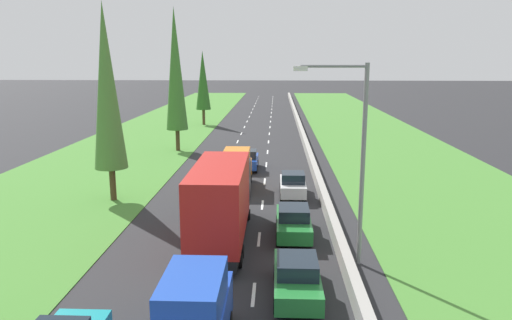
{
  "coord_description": "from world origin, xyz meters",
  "views": [
    {
      "loc": [
        2.58,
        -2.64,
        9.15
      ],
      "look_at": [
        0.88,
        37.95,
        0.64
      ],
      "focal_mm": 33.95,
      "sensor_mm": 36.0,
      "label": 1
    }
  ],
  "objects_px": {
    "green_sedan_right_lane": "(297,277)",
    "poplar_tree_third": "(175,69)",
    "green_sedan_right_lane_third": "(293,221)",
    "street_light_mast": "(355,151)",
    "poplar_tree_second": "(107,87)",
    "orange_van_centre_lane": "(237,169)",
    "red_box_truck_centre_lane": "(222,201)",
    "blue_hatchback_centre_lane": "(247,160)",
    "white_hatchback_right_lane": "(293,185)",
    "blue_van_centre_lane": "(195,316)",
    "poplar_tree_fourth": "(203,81)"
  },
  "relations": [
    {
      "from": "poplar_tree_third",
      "to": "white_hatchback_right_lane",
      "type": "bearing_deg",
      "value": -55.76
    },
    {
      "from": "orange_van_centre_lane",
      "to": "poplar_tree_second",
      "type": "xyz_separation_m",
      "value": [
        -7.89,
        -3.43,
        5.99
      ]
    },
    {
      "from": "orange_van_centre_lane",
      "to": "poplar_tree_fourth",
      "type": "height_order",
      "value": "poplar_tree_fourth"
    },
    {
      "from": "poplar_tree_second",
      "to": "street_light_mast",
      "type": "height_order",
      "value": "poplar_tree_second"
    },
    {
      "from": "poplar_tree_fourth",
      "to": "orange_van_centre_lane",
      "type": "bearing_deg",
      "value": -77.64
    },
    {
      "from": "orange_van_centre_lane",
      "to": "green_sedan_right_lane_third",
      "type": "relative_size",
      "value": 1.09
    },
    {
      "from": "green_sedan_right_lane",
      "to": "blue_hatchback_centre_lane",
      "type": "distance_m",
      "value": 22.32
    },
    {
      "from": "green_sedan_right_lane",
      "to": "poplar_tree_third",
      "type": "relative_size",
      "value": 0.32
    },
    {
      "from": "orange_van_centre_lane",
      "to": "poplar_tree_third",
      "type": "bearing_deg",
      "value": 116.72
    },
    {
      "from": "white_hatchback_right_lane",
      "to": "street_light_mast",
      "type": "bearing_deg",
      "value": -78.03
    },
    {
      "from": "blue_van_centre_lane",
      "to": "poplar_tree_third",
      "type": "distance_m",
      "value": 35.89
    },
    {
      "from": "poplar_tree_second",
      "to": "white_hatchback_right_lane",
      "type": "bearing_deg",
      "value": 6.33
    },
    {
      "from": "green_sedan_right_lane",
      "to": "poplar_tree_fourth",
      "type": "bearing_deg",
      "value": 102.48
    },
    {
      "from": "blue_van_centre_lane",
      "to": "poplar_tree_fourth",
      "type": "relative_size",
      "value": 0.48
    },
    {
      "from": "orange_van_centre_lane",
      "to": "green_sedan_right_lane",
      "type": "bearing_deg",
      "value": -77.26
    },
    {
      "from": "poplar_tree_second",
      "to": "red_box_truck_centre_lane",
      "type": "bearing_deg",
      "value": -41.59
    },
    {
      "from": "green_sedan_right_lane",
      "to": "blue_hatchback_centre_lane",
      "type": "bearing_deg",
      "value": 98.35
    },
    {
      "from": "blue_hatchback_centre_lane",
      "to": "poplar_tree_second",
      "type": "height_order",
      "value": "poplar_tree_second"
    },
    {
      "from": "green_sedan_right_lane_third",
      "to": "street_light_mast",
      "type": "relative_size",
      "value": 0.5
    },
    {
      "from": "poplar_tree_third",
      "to": "street_light_mast",
      "type": "bearing_deg",
      "value": -63.72
    },
    {
      "from": "blue_hatchback_centre_lane",
      "to": "street_light_mast",
      "type": "distance_m",
      "value": 20.22
    },
    {
      "from": "poplar_tree_fourth",
      "to": "street_light_mast",
      "type": "distance_m",
      "value": 48.77
    },
    {
      "from": "poplar_tree_third",
      "to": "orange_van_centre_lane",
      "type": "bearing_deg",
      "value": -63.28
    },
    {
      "from": "street_light_mast",
      "to": "poplar_tree_fourth",
      "type": "bearing_deg",
      "value": 106.28
    },
    {
      "from": "blue_hatchback_centre_lane",
      "to": "street_light_mast",
      "type": "xyz_separation_m",
      "value": [
        5.83,
        -18.85,
        4.4
      ]
    },
    {
      "from": "blue_van_centre_lane",
      "to": "street_light_mast",
      "type": "relative_size",
      "value": 0.54
    },
    {
      "from": "green_sedan_right_lane_third",
      "to": "poplar_tree_third",
      "type": "relative_size",
      "value": 0.32
    },
    {
      "from": "blue_van_centre_lane",
      "to": "poplar_tree_third",
      "type": "height_order",
      "value": "poplar_tree_third"
    },
    {
      "from": "white_hatchback_right_lane",
      "to": "street_light_mast",
      "type": "xyz_separation_m",
      "value": [
        2.29,
        -10.82,
        4.4
      ]
    },
    {
      "from": "green_sedan_right_lane",
      "to": "street_light_mast",
      "type": "xyz_separation_m",
      "value": [
        2.59,
        3.23,
        4.42
      ]
    },
    {
      "from": "poplar_tree_second",
      "to": "poplar_tree_third",
      "type": "distance_m",
      "value": 17.66
    },
    {
      "from": "red_box_truck_centre_lane",
      "to": "blue_hatchback_centre_lane",
      "type": "xyz_separation_m",
      "value": [
        0.31,
        16.44,
        -1.35
      ]
    },
    {
      "from": "orange_van_centre_lane",
      "to": "blue_hatchback_centre_lane",
      "type": "height_order",
      "value": "orange_van_centre_lane"
    },
    {
      "from": "poplar_tree_third",
      "to": "street_light_mast",
      "type": "height_order",
      "value": "poplar_tree_third"
    },
    {
      "from": "orange_van_centre_lane",
      "to": "blue_hatchback_centre_lane",
      "type": "bearing_deg",
      "value": 85.96
    },
    {
      "from": "red_box_truck_centre_lane",
      "to": "blue_hatchback_centre_lane",
      "type": "relative_size",
      "value": 2.41
    },
    {
      "from": "poplar_tree_second",
      "to": "poplar_tree_fourth",
      "type": "height_order",
      "value": "poplar_tree_second"
    },
    {
      "from": "green_sedan_right_lane_third",
      "to": "street_light_mast",
      "type": "xyz_separation_m",
      "value": [
        2.5,
        -3.35,
        4.42
      ]
    },
    {
      "from": "blue_hatchback_centre_lane",
      "to": "white_hatchback_right_lane",
      "type": "distance_m",
      "value": 8.77
    },
    {
      "from": "green_sedan_right_lane_third",
      "to": "blue_hatchback_centre_lane",
      "type": "xyz_separation_m",
      "value": [
        -3.33,
        15.5,
        0.02
      ]
    },
    {
      "from": "blue_van_centre_lane",
      "to": "poplar_tree_third",
      "type": "bearing_deg",
      "value": 102.26
    },
    {
      "from": "poplar_tree_second",
      "to": "orange_van_centre_lane",
      "type": "bearing_deg",
      "value": 23.52
    },
    {
      "from": "blue_van_centre_lane",
      "to": "poplar_tree_second",
      "type": "height_order",
      "value": "poplar_tree_second"
    },
    {
      "from": "green_sedan_right_lane",
      "to": "poplar_tree_third",
      "type": "bearing_deg",
      "value": 109.58
    },
    {
      "from": "green_sedan_right_lane",
      "to": "poplar_tree_fourth",
      "type": "relative_size",
      "value": 0.44
    },
    {
      "from": "street_light_mast",
      "to": "red_box_truck_centre_lane",
      "type": "bearing_deg",
      "value": 158.59
    },
    {
      "from": "red_box_truck_centre_lane",
      "to": "poplar_tree_fourth",
      "type": "bearing_deg",
      "value": 99.62
    },
    {
      "from": "orange_van_centre_lane",
      "to": "green_sedan_right_lane",
      "type": "height_order",
      "value": "orange_van_centre_lane"
    },
    {
      "from": "white_hatchback_right_lane",
      "to": "street_light_mast",
      "type": "relative_size",
      "value": 0.43
    },
    {
      "from": "red_box_truck_centre_lane",
      "to": "poplar_tree_fourth",
      "type": "distance_m",
      "value": 45.21
    }
  ]
}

